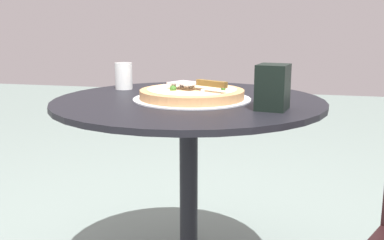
{
  "coord_description": "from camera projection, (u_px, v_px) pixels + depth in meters",
  "views": [
    {
      "loc": [
        1.41,
        0.35,
        0.96
      ],
      "look_at": [
        0.01,
        0.01,
        0.65
      ],
      "focal_mm": 42.23,
      "sensor_mm": 36.0,
      "label": 1
    }
  ],
  "objects": [
    {
      "name": "patio_table",
      "position": [
        189.0,
        147.0,
        1.5
      ],
      "size": [
        0.88,
        0.88,
        0.72
      ],
      "color": "black",
      "rests_on": "ground"
    },
    {
      "name": "pizza_on_tray",
      "position": [
        192.0,
        94.0,
        1.46
      ],
      "size": [
        0.38,
        0.38,
        0.05
      ],
      "color": "silver",
      "rests_on": "patio_table"
    },
    {
      "name": "pizza_server",
      "position": [
        199.0,
        83.0,
        1.41
      ],
      "size": [
        0.14,
        0.21,
        0.02
      ],
      "color": "silver",
      "rests_on": "pizza_on_tray"
    },
    {
      "name": "drinking_cup",
      "position": [
        124.0,
        76.0,
        1.68
      ],
      "size": [
        0.07,
        0.07,
        0.1
      ],
      "primitive_type": "cylinder",
      "color": "silver",
      "rests_on": "patio_table"
    },
    {
      "name": "napkin_dispenser",
      "position": [
        273.0,
        87.0,
        1.28
      ],
      "size": [
        0.11,
        0.1,
        0.13
      ],
      "primitive_type": "cube",
      "rotation": [
        0.0,
        0.0,
        2.98
      ],
      "color": "black",
      "rests_on": "patio_table"
    }
  ]
}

